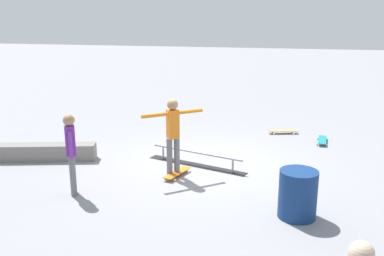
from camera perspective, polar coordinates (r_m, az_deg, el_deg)
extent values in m
plane|color=gray|center=(9.92, 1.46, -4.80)|extent=(60.00, 60.00, 0.00)
cube|color=black|center=(9.90, 0.58, -4.81)|extent=(2.33, 0.98, 0.01)
cylinder|color=gray|center=(9.47, 5.28, -4.88)|extent=(0.04, 0.04, 0.30)
cylinder|color=gray|center=(10.29, -3.73, -3.18)|extent=(0.04, 0.04, 0.30)
cylinder|color=gray|center=(9.80, 0.58, -3.17)|extent=(2.12, 0.75, 0.05)
cube|color=gray|center=(10.76, -19.00, -2.97)|extent=(2.54, 0.96, 0.38)
cylinder|color=slate|center=(9.19, -1.97, -3.71)|extent=(0.17, 0.17, 0.83)
cylinder|color=slate|center=(9.13, -2.91, -3.86)|extent=(0.17, 0.17, 0.83)
cube|color=orange|center=(8.95, -2.49, 0.51)|extent=(0.29, 0.28, 0.59)
sphere|color=#A87A56|center=(8.86, -2.52, 3.06)|extent=(0.23, 0.23, 0.23)
cylinder|color=orange|center=(9.06, -0.28, 2.16)|extent=(0.48, 0.40, 0.08)
cylinder|color=orange|center=(8.75, -4.82, 1.64)|extent=(0.48, 0.40, 0.08)
cube|color=orange|center=(9.27, -1.93, -5.75)|extent=(0.44, 0.82, 0.02)
cylinder|color=white|center=(9.02, -2.22, -6.73)|extent=(0.05, 0.06, 0.05)
cylinder|color=white|center=(9.13, -3.45, -6.46)|extent=(0.05, 0.06, 0.05)
cylinder|color=white|center=(9.45, -0.46, -5.67)|extent=(0.05, 0.06, 0.05)
cylinder|color=white|center=(9.56, -1.65, -5.42)|extent=(0.05, 0.06, 0.05)
cylinder|color=slate|center=(8.66, -15.13, -5.64)|extent=(0.15, 0.15, 0.78)
cylinder|color=slate|center=(8.52, -15.11, -6.01)|extent=(0.15, 0.15, 0.78)
cube|color=purple|center=(8.38, -15.43, -1.55)|extent=(0.25, 0.26, 0.55)
sphere|color=#A87A56|center=(8.28, -15.62, 0.98)|extent=(0.21, 0.21, 0.21)
cylinder|color=purple|center=(8.52, -15.42, -1.62)|extent=(0.10, 0.10, 0.52)
cylinder|color=purple|center=(8.26, -15.39, -2.15)|extent=(0.10, 0.10, 0.52)
sphere|color=beige|center=(4.03, 21.03, -14.84)|extent=(0.21, 0.21, 0.21)
cube|color=teal|center=(11.99, 16.46, -1.47)|extent=(0.28, 0.82, 0.02)
cylinder|color=white|center=(12.26, 15.94, -1.31)|extent=(0.04, 0.06, 0.05)
cylinder|color=white|center=(12.26, 17.01, -1.40)|extent=(0.04, 0.06, 0.05)
cylinder|color=white|center=(11.74, 15.85, -2.04)|extent=(0.04, 0.06, 0.05)
cylinder|color=white|center=(11.74, 16.97, -2.13)|extent=(0.04, 0.06, 0.05)
cube|color=tan|center=(12.59, 11.67, -0.35)|extent=(0.82, 0.37, 0.02)
cylinder|color=white|center=(12.44, 10.55, -0.74)|extent=(0.06, 0.04, 0.05)
cylinder|color=white|center=(12.65, 10.34, -0.45)|extent=(0.06, 0.04, 0.05)
cylinder|color=white|center=(12.56, 12.98, -0.72)|extent=(0.06, 0.04, 0.05)
cylinder|color=white|center=(12.78, 12.73, -0.43)|extent=(0.06, 0.04, 0.05)
cylinder|color=navy|center=(7.62, 13.49, -8.30)|extent=(0.64, 0.64, 0.82)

